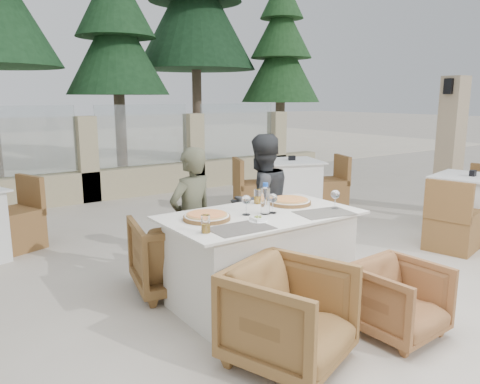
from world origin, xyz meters
TOP-DOWN VIEW (x-y plane):
  - ground at (0.00, 0.00)m, footprint 80.00×80.00m
  - sand_patch at (0.00, 14.00)m, footprint 30.00×16.00m
  - perimeter_wall_far at (0.00, 4.80)m, footprint 10.00×0.34m
  - lantern_pillar at (4.20, 1.00)m, footprint 0.34×0.34m
  - pine_centre at (1.50, 7.20)m, footprint 2.20×2.20m
  - pine_mid_right at (3.80, 7.80)m, footprint 2.99×2.99m
  - pine_far_right at (5.50, 6.50)m, footprint 1.98×1.98m
  - dining_table at (-0.05, 0.05)m, footprint 1.60×0.90m
  - placemat_near_left at (-0.44, -0.22)m, footprint 0.46×0.31m
  - placemat_near_right at (0.39, -0.24)m, footprint 0.50×0.37m
  - pizza_left at (-0.51, 0.14)m, footprint 0.46×0.46m
  - pizza_right at (0.37, 0.18)m, footprint 0.44×0.44m
  - water_bottle at (-0.03, 0.02)m, footprint 0.09×0.09m
  - wine_glass_centre at (-0.17, 0.08)m, footprint 0.09×0.09m
  - wine_glass_near at (0.04, 0.00)m, footprint 0.08×0.08m
  - wine_glass_corner at (0.57, -0.18)m, footprint 0.08×0.08m
  - beer_glass_left at (-0.70, -0.16)m, footprint 0.07×0.07m
  - beer_glass_right at (0.15, 0.35)m, footprint 0.09×0.09m
  - olive_dish at (-0.22, -0.14)m, footprint 0.14×0.14m
  - armchair_far_left at (-0.51, 0.70)m, footprint 0.85×0.86m
  - armchair_far_right at (0.47, 0.70)m, footprint 0.65×0.67m
  - armchair_near_left at (-0.45, -0.79)m, footprint 0.91×0.92m
  - armchair_near_right at (0.44, -0.96)m, footprint 0.60×0.62m
  - diner_left at (-0.37, 0.63)m, footprint 0.52×0.40m
  - diner_right at (0.41, 0.64)m, footprint 0.67×0.52m
  - bg_table_b at (2.32, 2.38)m, footprint 1.83×1.35m
  - bg_table_c at (3.16, 0.06)m, footprint 1.79×1.19m

SIDE VIEW (x-z plane):
  - ground at x=0.00m, z-range 0.00..0.00m
  - sand_patch at x=0.00m, z-range 0.00..0.01m
  - armchair_near_right at x=0.44m, z-range 0.00..0.54m
  - armchair_far_right at x=0.47m, z-range 0.00..0.54m
  - armchair_near_left at x=-0.45m, z-range 0.00..0.66m
  - armchair_far_left at x=-0.51m, z-range 0.00..0.67m
  - dining_table at x=-0.05m, z-range 0.00..0.77m
  - bg_table_b at x=2.32m, z-range 0.00..0.77m
  - bg_table_c at x=3.16m, z-range 0.00..0.77m
  - diner_left at x=-0.37m, z-range 0.00..1.28m
  - diner_right at x=0.41m, z-range 0.00..1.36m
  - placemat_near_left at x=-0.44m, z-range 0.77..0.77m
  - placemat_near_right at x=0.39m, z-range 0.77..0.77m
  - olive_dish at x=-0.22m, z-range 0.77..0.81m
  - pizza_left at x=-0.51m, z-range 0.77..0.82m
  - pizza_right at x=0.37m, z-range 0.77..0.82m
  - perimeter_wall_far at x=0.00m, z-range 0.00..1.60m
  - beer_glass_left at x=-0.70m, z-range 0.77..0.90m
  - beer_glass_right at x=0.15m, z-range 0.77..0.90m
  - wine_glass_centre at x=-0.17m, z-range 0.77..0.95m
  - wine_glass_near at x=0.04m, z-range 0.77..0.95m
  - wine_glass_corner at x=0.57m, z-range 0.77..0.95m
  - water_bottle at x=-0.03m, z-range 0.77..1.03m
  - lantern_pillar at x=4.20m, z-range 0.00..2.00m
  - pine_far_right at x=5.50m, z-range 0.00..4.50m
  - pine_centre at x=1.50m, z-range 0.00..5.00m
  - pine_mid_right at x=3.80m, z-range 0.00..6.80m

